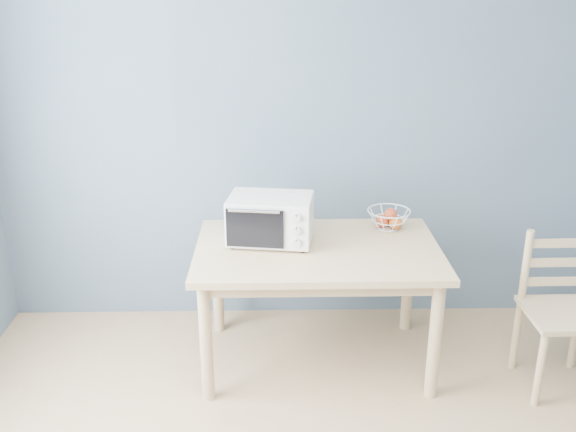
{
  "coord_description": "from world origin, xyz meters",
  "views": [
    {
      "loc": [
        -0.19,
        -1.74,
        2.21
      ],
      "look_at": [
        -0.13,
        1.66,
        0.93
      ],
      "focal_mm": 40.0,
      "sensor_mm": 36.0,
      "label": 1
    }
  ],
  "objects_px": {
    "dining_table": "(317,263)",
    "toaster_oven": "(267,218)",
    "fruit_basket": "(389,218)",
    "dining_chair": "(561,314)"
  },
  "relations": [
    {
      "from": "fruit_basket",
      "to": "dining_chair",
      "type": "bearing_deg",
      "value": -30.17
    },
    {
      "from": "dining_chair",
      "to": "fruit_basket",
      "type": "bearing_deg",
      "value": 149.33
    },
    {
      "from": "toaster_oven",
      "to": "dining_chair",
      "type": "bearing_deg",
      "value": -3.02
    },
    {
      "from": "dining_table",
      "to": "toaster_oven",
      "type": "bearing_deg",
      "value": 164.24
    },
    {
      "from": "toaster_oven",
      "to": "dining_chair",
      "type": "height_order",
      "value": "toaster_oven"
    },
    {
      "from": "fruit_basket",
      "to": "dining_chair",
      "type": "distance_m",
      "value": 1.11
    },
    {
      "from": "toaster_oven",
      "to": "dining_table",
      "type": "bearing_deg",
      "value": -7.57
    },
    {
      "from": "dining_table",
      "to": "dining_chair",
      "type": "distance_m",
      "value": 1.39
    },
    {
      "from": "toaster_oven",
      "to": "fruit_basket",
      "type": "distance_m",
      "value": 0.77
    },
    {
      "from": "dining_table",
      "to": "toaster_oven",
      "type": "height_order",
      "value": "toaster_oven"
    }
  ]
}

